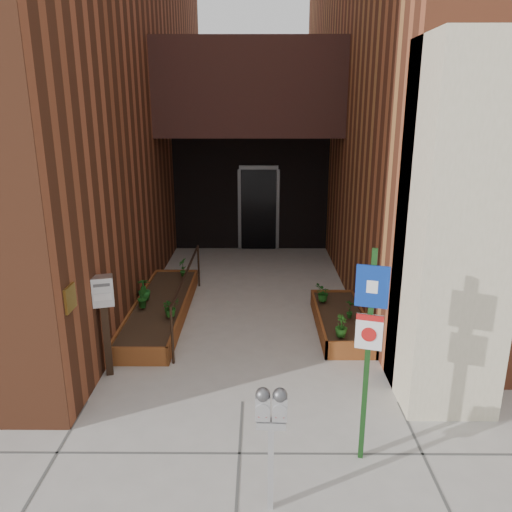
{
  "coord_description": "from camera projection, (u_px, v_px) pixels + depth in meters",
  "views": [
    {
      "loc": [
        0.21,
        -5.59,
        3.63
      ],
      "look_at": [
        0.16,
        1.8,
        1.42
      ],
      "focal_mm": 35.0,
      "sensor_mm": 36.0,
      "label": 1
    }
  ],
  "objects": [
    {
      "name": "ground",
      "position": [
        242.0,
        402.0,
        6.4
      ],
      "size": [
        80.0,
        80.0,
        0.0
      ],
      "primitive_type": "plane",
      "color": "#9E9991",
      "rests_on": "ground"
    },
    {
      "name": "architecture",
      "position": [
        242.0,
        46.0,
        11.58
      ],
      "size": [
        20.0,
        14.6,
        10.0
      ],
      "color": "brown",
      "rests_on": "ground"
    },
    {
      "name": "planter_left",
      "position": [
        161.0,
        310.0,
        8.96
      ],
      "size": [
        0.9,
        3.6,
        0.3
      ],
      "color": "brown",
      "rests_on": "ground"
    },
    {
      "name": "planter_right",
      "position": [
        341.0,
        322.0,
        8.46
      ],
      "size": [
        0.8,
        2.2,
        0.3
      ],
      "color": "brown",
      "rests_on": "ground"
    },
    {
      "name": "handrail",
      "position": [
        187.0,
        279.0,
        8.73
      ],
      "size": [
        0.04,
        3.34,
        0.9
      ],
      "color": "black",
      "rests_on": "ground"
    },
    {
      "name": "parking_meter",
      "position": [
        271.0,
        417.0,
        4.43
      ],
      "size": [
        0.29,
        0.14,
        1.28
      ],
      "color": "#B5B5B8",
      "rests_on": "ground"
    },
    {
      "name": "sign_post",
      "position": [
        369.0,
        336.0,
        4.97
      ],
      "size": [
        0.31,
        0.12,
        2.34
      ],
      "color": "#173D16",
      "rests_on": "ground"
    },
    {
      "name": "payment_dropbox",
      "position": [
        104.0,
        305.0,
        6.77
      ],
      "size": [
        0.34,
        0.29,
        1.46
      ],
      "color": "black",
      "rests_on": "ground"
    },
    {
      "name": "shrub_left_a",
      "position": [
        171.0,
        307.0,
        8.24
      ],
      "size": [
        0.41,
        0.41,
        0.32
      ],
      "primitive_type": "imported",
      "rotation": [
        0.0,
        0.0,
        0.66
      ],
      "color": "#1C5518",
      "rests_on": "planter_left"
    },
    {
      "name": "shrub_left_b",
      "position": [
        142.0,
        297.0,
        8.6
      ],
      "size": [
        0.25,
        0.25,
        0.37
      ],
      "primitive_type": "imported",
      "rotation": [
        0.0,
        0.0,
        1.84
      ],
      "color": "#185217",
      "rests_on": "planter_left"
    },
    {
      "name": "shrub_left_c",
      "position": [
        144.0,
        289.0,
        8.94
      ],
      "size": [
        0.26,
        0.26,
        0.39
      ],
      "primitive_type": "imported",
      "rotation": [
        0.0,
        0.0,
        3.32
      ],
      "color": "#1B5F1E",
      "rests_on": "planter_left"
    },
    {
      "name": "shrub_left_d",
      "position": [
        183.0,
        267.0,
        10.18
      ],
      "size": [
        0.24,
        0.24,
        0.39
      ],
      "primitive_type": "imported",
      "rotation": [
        0.0,
        0.0,
        4.91
      ],
      "color": "#1B5A19",
      "rests_on": "planter_left"
    },
    {
      "name": "shrub_right_a",
      "position": [
        341.0,
        326.0,
        7.5
      ],
      "size": [
        0.27,
        0.27,
        0.34
      ],
      "primitive_type": "imported",
      "rotation": [
        0.0,
        0.0,
        0.93
      ],
      "color": "#22601B",
      "rests_on": "planter_right"
    },
    {
      "name": "shrub_right_b",
      "position": [
        350.0,
        309.0,
        8.16
      ],
      "size": [
        0.24,
        0.24,
        0.32
      ],
      "primitive_type": "imported",
      "rotation": [
        0.0,
        0.0,
        2.42
      ],
      "color": "#195017",
      "rests_on": "planter_right"
    },
    {
      "name": "shrub_right_c",
      "position": [
        323.0,
        293.0,
        8.86
      ],
      "size": [
        0.39,
        0.39,
        0.32
      ],
      "primitive_type": "imported",
      "rotation": [
        0.0,
        0.0,
        4.25
      ],
      "color": "#185317",
      "rests_on": "planter_right"
    }
  ]
}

